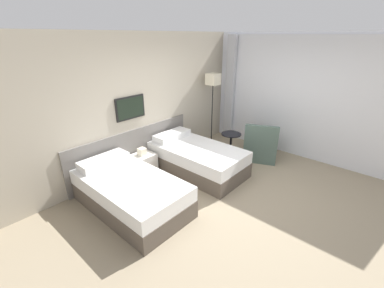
{
  "coord_description": "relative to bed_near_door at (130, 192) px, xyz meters",
  "views": [
    {
      "loc": [
        -3.37,
        -1.97,
        2.63
      ],
      "look_at": [
        0.02,
        1.04,
        0.7
      ],
      "focal_mm": 24.0,
      "sensor_mm": 36.0,
      "label": 1
    }
  ],
  "objects": [
    {
      "name": "ground_plane",
      "position": [
        1.41,
        -1.11,
        -0.28
      ],
      "size": [
        16.0,
        16.0,
        0.0
      ],
      "primitive_type": "plane",
      "color": "gray"
    },
    {
      "name": "wall_headboard",
      "position": [
        1.37,
        1.02,
        1.01
      ],
      "size": [
        10.0,
        0.1,
        2.7
      ],
      "color": "#B7AD99",
      "rests_on": "ground_plane"
    },
    {
      "name": "wall_window",
      "position": [
        3.84,
        -1.2,
        1.06
      ],
      "size": [
        0.21,
        4.6,
        2.7
      ],
      "color": "white",
      "rests_on": "ground_plane"
    },
    {
      "name": "bed_near_door",
      "position": [
        0.0,
        0.0,
        0.0
      ],
      "size": [
        1.06,
        1.94,
        0.68
      ],
      "color": "brown",
      "rests_on": "ground_plane"
    },
    {
      "name": "bed_near_window",
      "position": [
        1.65,
        0.0,
        0.0
      ],
      "size": [
        1.06,
        1.94,
        0.68
      ],
      "color": "brown",
      "rests_on": "ground_plane"
    },
    {
      "name": "nightstand",
      "position": [
        0.83,
        0.72,
        -0.06
      ],
      "size": [
        0.46,
        0.39,
        0.57
      ],
      "color": "beige",
      "rests_on": "ground_plane"
    },
    {
      "name": "floor_lamp",
      "position": [
        3.03,
        0.68,
        1.26
      ],
      "size": [
        0.27,
        0.27,
        1.79
      ],
      "color": "black",
      "rests_on": "ground_plane"
    },
    {
      "name": "side_table",
      "position": [
        2.69,
        -0.14,
        0.11
      ],
      "size": [
        0.45,
        0.45,
        0.57
      ],
      "color": "black",
      "rests_on": "ground_plane"
    },
    {
      "name": "armchair",
      "position": [
        3.1,
        -0.69,
        0.01
      ],
      "size": [
        0.97,
        0.95,
        0.87
      ],
      "rotation": [
        0.0,
        0.0,
        1.99
      ],
      "color": "#4C6056",
      "rests_on": "ground_plane"
    }
  ]
}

